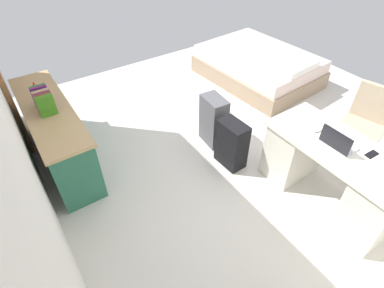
% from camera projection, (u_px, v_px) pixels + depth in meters
% --- Properties ---
extents(ground_plane, '(5.84, 5.84, 0.00)m').
position_uv_depth(ground_plane, '(241.00, 143.00, 4.07)').
color(ground_plane, beige).
extents(wall_back, '(4.67, 0.10, 2.76)m').
position_uv_depth(wall_back, '(0.00, 120.00, 2.14)').
color(wall_back, silver).
rests_on(wall_back, ground_plane).
extents(desk, '(1.44, 0.67, 0.73)m').
position_uv_depth(desk, '(331.00, 173.00, 3.13)').
color(desk, silver).
rests_on(desk, ground_plane).
extents(office_chair, '(0.56, 0.56, 0.94)m').
position_uv_depth(office_chair, '(361.00, 129.00, 3.61)').
color(office_chair, black).
rests_on(office_chair, ground_plane).
extents(credenza, '(1.80, 0.48, 0.77)m').
position_uv_depth(credenza, '(56.00, 134.00, 3.60)').
color(credenza, '#28664C').
rests_on(credenza, ground_plane).
extents(bed, '(1.99, 1.53, 0.58)m').
position_uv_depth(bed, '(258.00, 66.00, 5.21)').
color(bed, gray).
rests_on(bed, ground_plane).
extents(suitcase_black, '(0.37, 0.24, 0.60)m').
position_uv_depth(suitcase_black, '(232.00, 144.00, 3.60)').
color(suitcase_black, black).
rests_on(suitcase_black, ground_plane).
extents(suitcase_spare_grey, '(0.38, 0.25, 0.66)m').
position_uv_depth(suitcase_spare_grey, '(213.00, 121.00, 3.89)').
color(suitcase_spare_grey, '#4C4C51').
rests_on(suitcase_spare_grey, ground_plane).
extents(laptop, '(0.31, 0.22, 0.21)m').
position_uv_depth(laptop, '(338.00, 143.00, 2.88)').
color(laptop, '#B7B7BC').
rests_on(laptop, desk).
extents(computer_mouse, '(0.06, 0.10, 0.03)m').
position_uv_depth(computer_mouse, '(317.00, 130.00, 3.08)').
color(computer_mouse, white).
rests_on(computer_mouse, desk).
extents(cell_phone_near_laptop, '(0.07, 0.14, 0.01)m').
position_uv_depth(cell_phone_near_laptop, '(372.00, 154.00, 2.82)').
color(cell_phone_near_laptop, black).
rests_on(cell_phone_near_laptop, desk).
extents(book_row, '(0.32, 0.17, 0.24)m').
position_uv_depth(book_row, '(44.00, 101.00, 3.24)').
color(book_row, '#37781B').
rests_on(book_row, credenza).
extents(figurine_small, '(0.08, 0.08, 0.11)m').
position_uv_depth(figurine_small, '(34.00, 86.00, 3.59)').
color(figurine_small, red).
rests_on(figurine_small, credenza).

